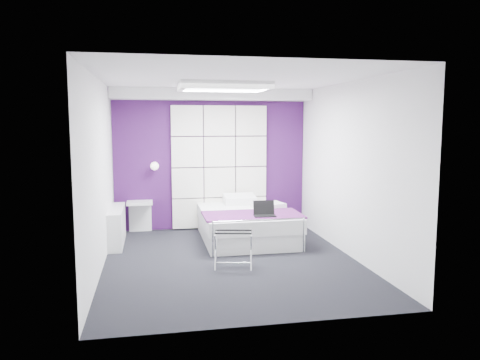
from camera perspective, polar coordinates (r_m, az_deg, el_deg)
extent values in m
plane|color=black|center=(6.89, -1.10, -9.84)|extent=(4.40, 4.40, 0.00)
plane|color=white|center=(6.62, -1.15, 12.23)|extent=(4.40, 4.40, 0.00)
plane|color=white|center=(8.80, -3.54, 2.46)|extent=(3.60, 0.00, 3.60)
plane|color=white|center=(6.58, -16.78, 0.63)|extent=(0.00, 4.40, 4.40)
plane|color=white|center=(7.16, 13.23, 1.24)|extent=(0.00, 4.40, 4.40)
cube|color=#391047|center=(8.79, -3.53, 2.45)|extent=(3.58, 0.02, 2.58)
cube|color=silver|center=(8.54, -3.38, 10.38)|extent=(3.58, 0.50, 0.20)
sphere|color=white|center=(8.60, -10.38, 1.71)|extent=(0.15, 0.15, 0.15)
cube|color=silver|center=(8.01, -14.79, -5.46)|extent=(0.22, 1.20, 0.60)
cube|color=silver|center=(8.06, 0.81, -6.32)|extent=(1.47, 1.84, 0.28)
cube|color=white|center=(8.00, 0.81, -4.56)|extent=(1.51, 1.88, 0.23)
cube|color=#4B1449|center=(7.54, 1.52, -4.27)|extent=(1.57, 0.83, 0.03)
cube|color=silver|center=(8.65, -12.13, -2.72)|extent=(0.46, 0.36, 0.05)
cube|color=black|center=(6.51, -0.81, -6.34)|extent=(0.51, 0.37, 0.01)
cube|color=black|center=(7.37, 3.03, -4.37)|extent=(0.34, 0.23, 0.02)
cube|color=black|center=(7.46, 2.83, -3.28)|extent=(0.34, 0.01, 0.22)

